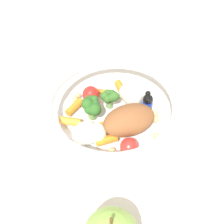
% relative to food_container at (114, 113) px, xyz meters
% --- Properties ---
extents(ground_plane, '(2.40, 2.40, 0.00)m').
position_rel_food_container_xyz_m(ground_plane, '(-0.01, -0.01, -0.03)').
color(ground_plane, silver).
extents(food_container, '(0.20, 0.20, 0.06)m').
position_rel_food_container_xyz_m(food_container, '(0.00, 0.00, 0.00)').
color(food_container, white).
rests_on(food_container, ground_plane).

